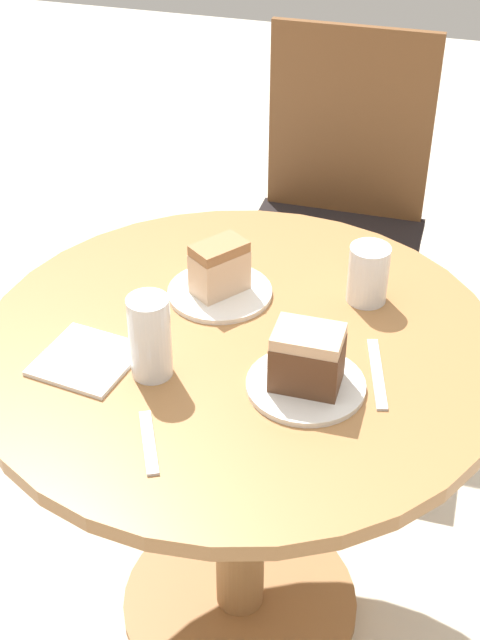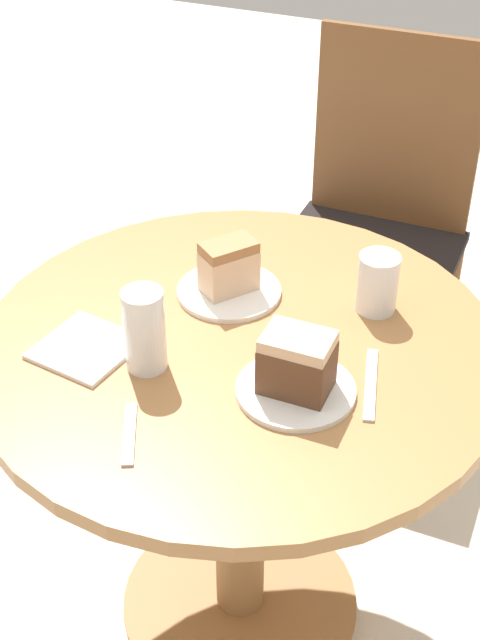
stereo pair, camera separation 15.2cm
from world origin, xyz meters
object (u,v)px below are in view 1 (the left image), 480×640
(chair, at_px, (336,217))
(plate_near, at_px, (306,385))
(cake_slice_near, at_px, (307,358))
(glass_water, at_px, (368,276))
(cake_slice_far, at_px, (219,268))
(plate_far, at_px, (220,292))
(glass_lemonade, at_px, (150,341))

(chair, relative_size, plate_near, 5.04)
(chair, xyz_separation_m, cake_slice_near, (0.13, -0.98, 0.29))
(glass_water, bearing_deg, chair, 104.52)
(plate_near, bearing_deg, glass_water, 79.69)
(cake_slice_near, bearing_deg, chair, 97.64)
(plate_near, height_order, cake_slice_far, cake_slice_far)
(chair, relative_size, cake_slice_near, 8.87)
(cake_slice_near, bearing_deg, cake_slice_far, 134.60)
(glass_water, bearing_deg, plate_far, -166.92)
(glass_lemonade, bearing_deg, cake_slice_near, 7.61)
(cake_slice_near, bearing_deg, plate_near, 180.00)
(cake_slice_far, bearing_deg, glass_water, 13.08)
(chair, bearing_deg, plate_near, -82.65)
(plate_far, height_order, cake_slice_far, cake_slice_far)
(cake_slice_far, distance_m, glass_lemonade, 0.25)
(chair, relative_size, cake_slice_far, 8.41)
(plate_far, distance_m, cake_slice_near, 0.31)
(plate_near, relative_size, glass_water, 1.75)
(plate_near, relative_size, cake_slice_near, 1.76)
(plate_near, bearing_deg, glass_lemonade, -172.39)
(plate_near, height_order, glass_lemonade, glass_lemonade)
(cake_slice_near, bearing_deg, glass_lemonade, -172.39)
(plate_near, bearing_deg, cake_slice_far, 134.60)
(plate_far, bearing_deg, plate_near, -45.40)
(chair, height_order, glass_lemonade, chair)
(chair, bearing_deg, plate_far, -96.42)
(chair, xyz_separation_m, cake_slice_far, (-0.08, -0.76, 0.29))
(cake_slice_near, distance_m, glass_water, 0.28)
(plate_near, distance_m, cake_slice_far, 0.31)
(glass_water, bearing_deg, cake_slice_near, -100.31)
(chair, relative_size, plate_far, 5.03)
(cake_slice_near, xyz_separation_m, glass_water, (0.05, 0.28, -0.01))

